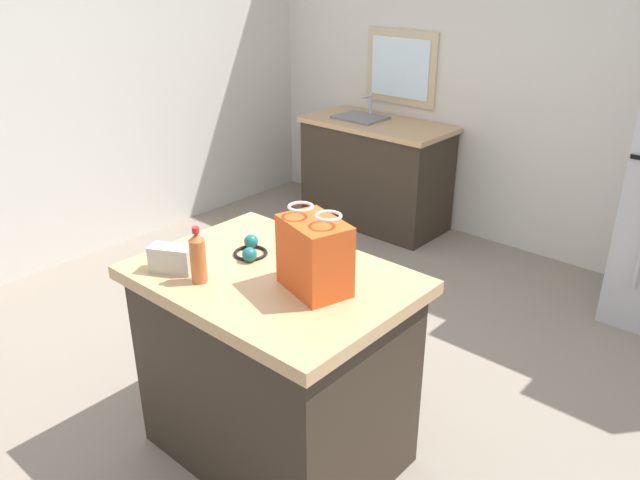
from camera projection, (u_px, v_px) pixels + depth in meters
name	position (u px, v px, depth m)	size (l,w,h in m)	color
ground	(304.00, 393.00, 3.37)	(6.03, 6.03, 0.00)	gray
back_wall	(536.00, 72.00, 4.54)	(4.97, 0.13, 2.74)	silver
left_wall	(34.00, 78.00, 4.30)	(0.10, 5.03, 2.74)	silver
kitchen_island	(275.00, 366.00, 2.80)	(1.14, 0.83, 0.94)	#33281E
sink_counter	(375.00, 172.00, 5.35)	(1.24, 0.61, 1.07)	#33281E
shopping_bag	(315.00, 255.00, 2.43)	(0.32, 0.26, 0.34)	#DB511E
small_box	(172.00, 259.00, 2.61)	(0.18, 0.08, 0.11)	beige
bottle	(198.00, 257.00, 2.50)	(0.06, 0.06, 0.24)	#C66633
ear_defenders	(250.00, 250.00, 2.76)	(0.21, 0.21, 0.06)	black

